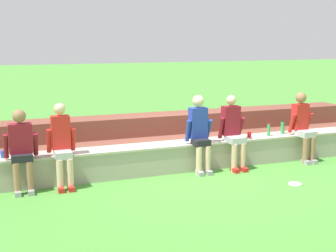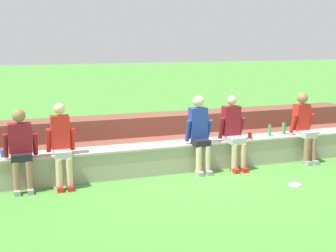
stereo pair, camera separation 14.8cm
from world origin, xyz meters
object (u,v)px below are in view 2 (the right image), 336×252
(person_far_left, at_px, (21,147))
(frisbee, at_px, (295,185))
(person_center, at_px, (199,131))
(plastic_cup_right_end, at_px, (250,135))
(plastic_cup_middle, at_px, (3,154))
(water_bottle_near_left, at_px, (284,128))
(person_right_of_center, at_px, (233,130))
(water_bottle_near_right, at_px, (270,130))
(person_left_of_center, at_px, (61,143))
(person_far_right, at_px, (304,125))

(person_far_left, bearing_deg, frisbee, -16.18)
(person_center, bearing_deg, plastic_cup_right_end, 9.72)
(plastic_cup_right_end, bearing_deg, plastic_cup_middle, 179.58)
(person_center, relative_size, plastic_cup_right_end, 13.33)
(water_bottle_near_left, bearing_deg, person_right_of_center, -168.09)
(person_far_left, height_order, plastic_cup_middle, person_far_left)
(person_right_of_center, height_order, water_bottle_near_right, person_right_of_center)
(person_left_of_center, bearing_deg, person_center, -0.04)
(person_left_of_center, height_order, person_far_right, person_left_of_center)
(person_center, distance_m, person_right_of_center, 0.72)
(person_right_of_center, xyz_separation_m, frisbee, (0.53, -1.33, -0.76))
(water_bottle_near_right, xyz_separation_m, plastic_cup_middle, (-5.20, 0.04, -0.06))
(person_far_left, distance_m, plastic_cup_middle, 0.42)
(water_bottle_near_left, relative_size, frisbee, 1.16)
(water_bottle_near_left, xyz_separation_m, plastic_cup_right_end, (-0.85, -0.08, -0.07))
(person_center, distance_m, plastic_cup_middle, 3.54)
(person_left_of_center, bearing_deg, person_far_left, -177.96)
(water_bottle_near_right, bearing_deg, plastic_cup_middle, 179.51)
(water_bottle_near_right, bearing_deg, frisbee, -105.21)
(water_bottle_near_right, relative_size, frisbee, 1.10)
(water_bottle_near_right, relative_size, plastic_cup_right_end, 2.32)
(person_center, bearing_deg, plastic_cup_middle, 176.06)
(person_center, bearing_deg, frisbee, -46.63)
(water_bottle_near_left, bearing_deg, person_far_left, -176.69)
(person_center, height_order, frisbee, person_center)
(water_bottle_near_left, relative_size, plastic_cup_right_end, 2.46)
(plastic_cup_right_end, bearing_deg, frisbee, -88.59)
(person_left_of_center, xyz_separation_m, water_bottle_near_left, (4.64, 0.28, -0.09))
(person_right_of_center, bearing_deg, frisbee, -68.25)
(person_left_of_center, xyz_separation_m, water_bottle_near_right, (4.25, 0.20, -0.10))
(person_far_left, height_order, water_bottle_near_left, person_far_left)
(person_center, distance_m, frisbee, 1.99)
(person_right_of_center, relative_size, water_bottle_near_left, 5.29)
(person_right_of_center, xyz_separation_m, water_bottle_near_left, (1.34, 0.28, -0.09))
(person_left_of_center, relative_size, frisbee, 6.18)
(plastic_cup_right_end, xyz_separation_m, plastic_cup_middle, (-4.75, 0.03, 0.00))
(person_right_of_center, relative_size, plastic_cup_middle, 12.13)
(frisbee, bearing_deg, plastic_cup_middle, 161.83)
(person_far_right, bearing_deg, water_bottle_near_right, 163.76)
(person_left_of_center, bearing_deg, frisbee, -19.13)
(person_far_right, relative_size, water_bottle_near_left, 5.26)
(person_left_of_center, distance_m, plastic_cup_right_end, 3.80)
(person_center, bearing_deg, person_far_right, -0.07)
(person_center, bearing_deg, person_left_of_center, 179.96)
(person_far_right, distance_m, water_bottle_near_right, 0.73)
(person_far_right, bearing_deg, person_right_of_center, 179.83)
(plastic_cup_right_end, bearing_deg, person_far_right, -10.46)
(person_far_right, distance_m, plastic_cup_middle, 5.90)
(plastic_cup_right_end, bearing_deg, person_far_left, -177.04)
(person_right_of_center, distance_m, water_bottle_near_right, 0.97)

